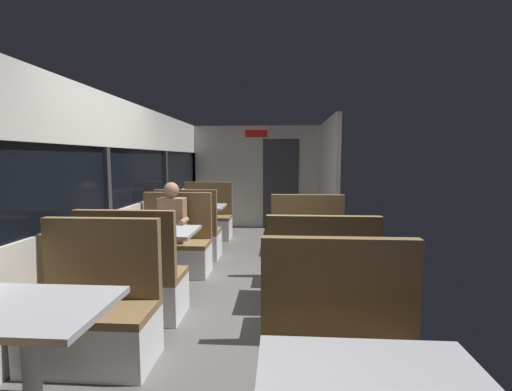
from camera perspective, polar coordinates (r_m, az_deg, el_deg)
ground_plane at (r=4.30m, az=-3.70°, el=-15.70°), size 3.30×9.20×0.02m
carriage_window_panel_left at (r=4.45m, az=-22.65°, el=-0.52°), size 0.09×8.48×2.30m
carriage_end_bulkhead at (r=8.18m, az=0.49°, el=2.88°), size 2.90×0.11×2.30m
carriage_aisle_panel_right at (r=7.03m, az=11.31°, el=2.37°), size 0.08×2.40×2.30m
dining_table_near_window at (r=2.53m, az=-32.38°, el=-16.68°), size 0.90×0.70×0.74m
bench_near_window_facing_entry at (r=3.19m, az=-24.30°, el=-17.57°), size 0.95×0.50×1.10m
dining_table_mid_window at (r=4.38m, az=-15.37°, el=-6.58°), size 0.90×0.70×0.74m
bench_mid_window_facing_end at (r=3.84m, az=-18.75°, el=-13.32°), size 0.95×0.50×1.10m
bench_mid_window_facing_entry at (r=5.10m, az=-12.68°, el=-8.34°), size 0.95×0.50×1.10m
dining_table_far_window at (r=6.44m, az=-9.04°, el=-2.48°), size 0.90×0.70×0.74m
bench_far_window_facing_end at (r=5.82m, az=-10.53°, el=-6.51°), size 0.95×0.50×1.10m
bench_far_window_facing_entry at (r=7.16m, az=-7.76°, el=-4.14°), size 0.95×0.50×1.10m
bench_front_aisle_facing_entry at (r=2.36m, az=13.49°, el=-26.10°), size 0.95×0.50×1.10m
dining_table_rear_aisle at (r=3.97m, az=9.05°, el=-7.76°), size 0.90×0.70×0.74m
bench_rear_aisle_facing_end at (r=3.40m, az=10.07°, el=-15.67°), size 0.95×0.50×1.10m
bench_rear_aisle_facing_entry at (r=4.72m, az=8.20°, el=-9.43°), size 0.95×0.50×1.10m
seated_passenger at (r=4.99m, az=-12.97°, el=-6.21°), size 0.47×0.55×1.26m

